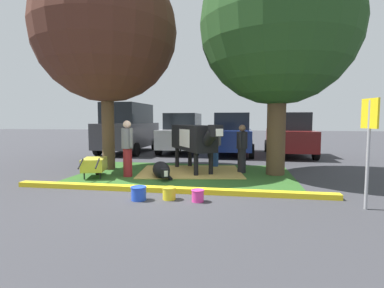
% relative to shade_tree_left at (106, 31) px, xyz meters
% --- Properties ---
extents(ground_plane, '(80.00, 80.00, 0.00)m').
position_rel_shade_tree_left_xyz_m(ground_plane, '(2.57, -2.34, -4.61)').
color(ground_plane, '#38383D').
extents(grass_island, '(6.49, 4.22, 0.02)m').
position_rel_shade_tree_left_xyz_m(grass_island, '(2.75, -0.48, -4.60)').
color(grass_island, '#2D5B23').
rests_on(grass_island, ground).
extents(curb_yellow, '(7.69, 0.24, 0.12)m').
position_rel_shade_tree_left_xyz_m(curb_yellow, '(2.75, -2.74, -4.55)').
color(curb_yellow, yellow).
rests_on(curb_yellow, ground).
extents(hay_bedding, '(3.55, 2.89, 0.04)m').
position_rel_shade_tree_left_xyz_m(hay_bedding, '(2.85, -0.10, -4.59)').
color(hay_bedding, tan).
rests_on(hay_bedding, ground).
extents(shade_tree_left, '(4.68, 4.68, 6.97)m').
position_rel_shade_tree_left_xyz_m(shade_tree_left, '(0.00, 0.00, 0.00)').
color(shade_tree_left, brown).
rests_on(shade_tree_left, ground).
extents(shade_tree_right, '(4.70, 4.70, 6.85)m').
position_rel_shade_tree_left_xyz_m(shade_tree_right, '(5.51, -0.06, -0.14)').
color(shade_tree_right, brown).
rests_on(shade_tree_right, ground).
extents(cow_holstein, '(2.00, 2.84, 1.56)m').
position_rel_shade_tree_left_xyz_m(cow_holstein, '(2.95, 0.01, -3.50)').
color(cow_holstein, black).
rests_on(cow_holstein, ground).
extents(calf_lying, '(0.90, 1.31, 0.48)m').
position_rel_shade_tree_left_xyz_m(calf_lying, '(2.18, -1.16, -4.37)').
color(calf_lying, black).
rests_on(calf_lying, ground).
extents(person_handler, '(0.46, 0.34, 1.51)m').
position_rel_shade_tree_left_xyz_m(person_handler, '(3.53, 1.06, -3.81)').
color(person_handler, '#23478C').
rests_on(person_handler, ground).
extents(person_visitor_near, '(0.43, 0.36, 1.68)m').
position_rel_shade_tree_left_xyz_m(person_visitor_near, '(1.15, -1.17, -3.71)').
color(person_visitor_near, maroon).
rests_on(person_visitor_near, ground).
extents(person_visitor_far, '(0.34, 0.52, 1.54)m').
position_rel_shade_tree_left_xyz_m(person_visitor_far, '(4.48, 0.07, -3.79)').
color(person_visitor_far, black).
rests_on(person_visitor_far, ground).
extents(wheelbarrow, '(0.90, 1.61, 0.63)m').
position_rel_shade_tree_left_xyz_m(wheelbarrow, '(0.22, -1.42, -4.23)').
color(wheelbarrow, gold).
rests_on(wheelbarrow, ground).
extents(parking_sign, '(0.16, 0.43, 2.10)m').
position_rel_shade_tree_left_xyz_m(parking_sign, '(6.83, -3.40, -3.13)').
color(parking_sign, '#99999E').
rests_on(parking_sign, ground).
extents(bucket_blue, '(0.34, 0.34, 0.29)m').
position_rel_shade_tree_left_xyz_m(bucket_blue, '(2.34, -3.52, -4.46)').
color(bucket_blue, blue).
rests_on(bucket_blue, ground).
extents(bucket_yellow, '(0.30, 0.30, 0.27)m').
position_rel_shade_tree_left_xyz_m(bucket_yellow, '(2.96, -3.36, -4.47)').
color(bucket_yellow, yellow).
rests_on(bucket_yellow, ground).
extents(bucket_pink, '(0.28, 0.28, 0.25)m').
position_rel_shade_tree_left_xyz_m(bucket_pink, '(3.59, -3.42, -4.48)').
color(bucket_pink, '#EA3893').
rests_on(bucket_pink, ground).
extents(suv_dark_grey, '(2.14, 4.61, 2.52)m').
position_rel_shade_tree_left_xyz_m(suv_dark_grey, '(-1.31, 5.08, -3.34)').
color(suv_dark_grey, '#3D3D42').
rests_on(suv_dark_grey, ground).
extents(sedan_silver, '(2.04, 4.41, 2.02)m').
position_rel_shade_tree_left_xyz_m(sedan_silver, '(1.47, 5.58, -3.63)').
color(sedan_silver, silver).
rests_on(sedan_silver, ground).
extents(sedan_blue, '(2.04, 4.41, 2.02)m').
position_rel_shade_tree_left_xyz_m(sedan_blue, '(4.01, 5.19, -3.63)').
color(sedan_blue, navy).
rests_on(sedan_blue, ground).
extents(sedan_red, '(2.04, 4.41, 2.02)m').
position_rel_shade_tree_left_xyz_m(sedan_red, '(6.67, 5.14, -3.63)').
color(sedan_red, maroon).
rests_on(sedan_red, ground).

